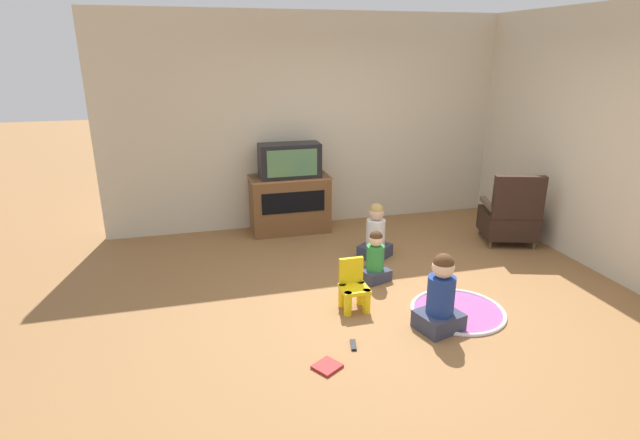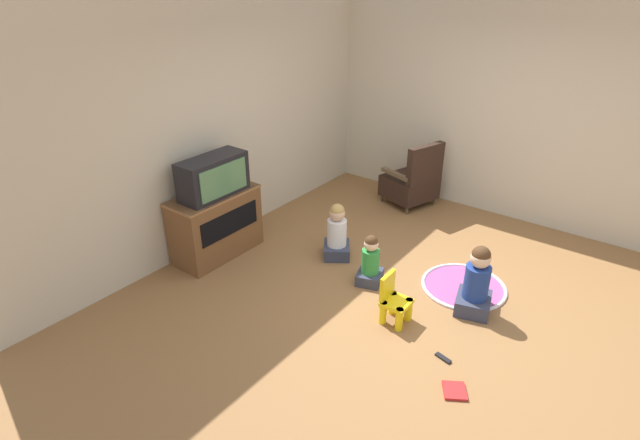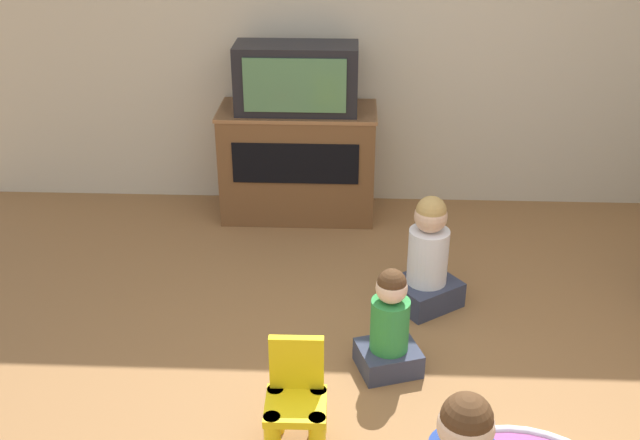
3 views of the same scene
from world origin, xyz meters
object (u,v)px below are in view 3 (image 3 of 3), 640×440
(tv_cabinet, at_px, (298,161))
(yellow_kid_chair, at_px, (296,405))
(child_watching_center, at_px, (428,259))
(television, at_px, (296,78))
(child_watching_left, at_px, (390,328))

(tv_cabinet, relative_size, yellow_kid_chair, 2.16)
(child_watching_center, bearing_deg, tv_cabinet, 89.10)
(tv_cabinet, height_order, child_watching_center, tv_cabinet)
(tv_cabinet, xyz_separation_m, television, (0.00, -0.04, 0.59))
(television, bearing_deg, yellow_kid_chair, -86.25)
(tv_cabinet, relative_size, child_watching_left, 1.87)
(yellow_kid_chair, distance_m, child_watching_left, 0.67)
(tv_cabinet, height_order, child_watching_left, tv_cabinet)
(television, distance_m, child_watching_left, 1.93)
(television, relative_size, yellow_kid_chair, 1.62)
(television, xyz_separation_m, child_watching_center, (0.79, -1.10, -0.69))
(yellow_kid_chair, bearing_deg, child_watching_center, 59.28)
(yellow_kid_chair, relative_size, child_watching_center, 0.73)
(tv_cabinet, relative_size, child_watching_center, 1.58)
(tv_cabinet, height_order, yellow_kid_chair, tv_cabinet)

